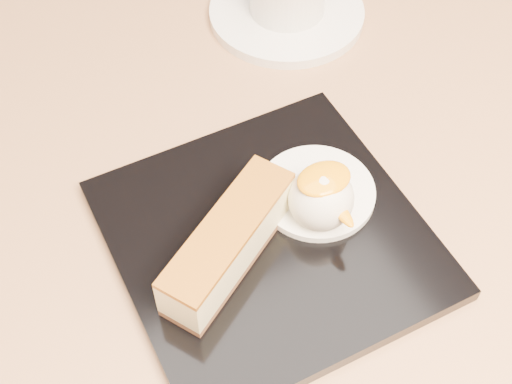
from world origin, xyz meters
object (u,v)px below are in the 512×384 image
ice_cream_scoop (321,199)px  saucer (287,13)px  dessert_plate (269,238)px  table (308,332)px  cheesecake (229,242)px

ice_cream_scoop → saucer: ice_cream_scoop is taller
dessert_plate → ice_cream_scoop: ice_cream_scoop is taller
table → saucer: 0.31m
dessert_plate → cheesecake: size_ratio=1.74×
cheesecake → saucer: bearing=21.4°
table → cheesecake: bearing=171.4°
ice_cream_scoop → saucer: size_ratio=0.32×
dessert_plate → saucer: 0.26m
dessert_plate → table: bearing=-23.8°
dessert_plate → ice_cream_scoop: bearing=-7.1°
cheesecake → ice_cream_scoop: bearing=-30.7°
ice_cream_scoop → saucer: bearing=65.8°
cheesecake → saucer: cheesecake is taller
table → ice_cream_scoop: ice_cream_scoop is taller
ice_cream_scoop → saucer: (0.10, 0.23, -0.03)m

